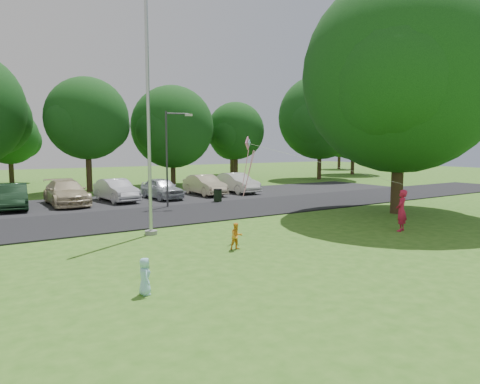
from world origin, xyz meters
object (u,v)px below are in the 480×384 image
trash_can (218,196)px  child_blue (145,276)px  street_lamp (171,150)px  woman (401,210)px  big_tree (402,80)px  flagpole (149,130)px  kite (253,156)px  child_yellow (236,236)px

trash_can → child_blue: child_blue is taller
street_lamp → child_blue: 14.89m
woman → child_blue: (-11.74, -1.54, -0.42)m
big_tree → woman: big_tree is taller
flagpole → kite: flagpole is taller
big_tree → child_blue: (-15.53, -4.62, -6.45)m
child_yellow → flagpole: bearing=115.4°
flagpole → woman: bearing=-29.2°
street_lamp → woman: (5.28, -11.56, -2.44)m
trash_can → child_yellow: (-5.58, -11.00, 0.04)m
child_yellow → street_lamp: bearing=82.4°
child_yellow → child_blue: size_ratio=1.03×
street_lamp → trash_can: bearing=26.1°
trash_can → child_yellow: bearing=-116.9°
trash_can → big_tree: 12.44m
trash_can → woman: woman is taller
woman → big_tree: bearing=-164.2°
big_tree → trash_can: bearing=122.4°
child_yellow → kite: kite is taller
street_lamp → big_tree: big_tree is taller
child_yellow → kite: 3.48m
street_lamp → flagpole: bearing=-102.2°
trash_can → woman: 12.21m
flagpole → big_tree: (12.83, -1.97, 2.74)m
child_blue → kite: kite is taller
flagpole → street_lamp: size_ratio=1.81×
woman → trash_can: bearing=-104.4°
child_blue → trash_can: bearing=-26.3°
flagpole → woman: size_ratio=5.72×
woman → child_blue: bearing=-15.9°
street_lamp → big_tree: 12.92m
child_yellow → woman: bearing=-3.6°
trash_can → big_tree: size_ratio=0.07×
child_blue → child_yellow: bearing=-49.1°
flagpole → trash_can: bearing=44.5°
big_tree → woman: 7.76m
woman → kite: bearing=-46.2°
trash_can → kite: kite is taller
street_lamp → child_yellow: 11.12m
trash_can → kite: bearing=-112.2°
woman → child_yellow: size_ratio=1.87×
child_blue → street_lamp: bearing=-16.7°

